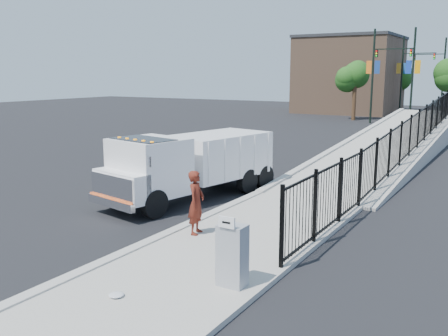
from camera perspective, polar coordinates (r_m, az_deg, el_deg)
The scene contains 17 objects.
ground at distance 14.48m, azimuth -3.14°, elevation -6.44°, with size 120.00×120.00×0.00m, color black.
sidewalk at distance 11.88m, azimuth -0.76°, elevation -10.03°, with size 3.55×12.00×0.12m, color #9E998E.
curb at distance 12.92m, azimuth -8.14°, elevation -8.30°, with size 0.30×12.00×0.16m, color #ADAAA3.
ramp at distance 28.36m, azimuth 18.95°, elevation 1.50°, with size 3.95×24.00×1.70m, color #9E998E.
iron_fence at distance 24.08m, azimuth 20.41°, elevation 2.02°, with size 0.10×28.00×1.80m, color black.
truck at distance 17.07m, azimuth -4.08°, elevation 0.69°, with size 3.44×7.03×2.31m.
worker at distance 13.06m, azimuth -3.20°, elevation -3.95°, with size 0.61×0.40×1.68m, color #5C1D12.
utility_cabinet at distance 9.99m, azimuth 0.96°, elevation -9.95°, with size 0.55×0.40×1.25m, color gray.
arrow_sign at distance 9.57m, azimuth 0.31°, elevation -6.23°, with size 0.35×0.04×0.22m, color white.
debris at distance 9.94m, azimuth -12.20°, elevation -13.97°, with size 0.29×0.29×0.07m, color silver.
light_pole_0 at distance 45.43m, azimuth 17.01°, elevation 10.41°, with size 3.78×0.22×8.00m.
light_pole_1 at distance 45.05m, azimuth 20.38°, elevation 10.21°, with size 3.77×0.22×8.00m.
light_pole_2 at distance 55.88m, azimuth 19.98°, elevation 10.22°, with size 3.78×0.22×8.00m.
light_pole_3 at distance 58.96m, azimuth 23.50°, elevation 9.97°, with size 3.77×0.22×8.00m.
tree_0 at distance 47.80m, azimuth 14.77°, elevation 10.01°, with size 2.50×2.50×5.25m.
tree_2 at distance 61.80m, azimuth 19.23°, elevation 9.89°, with size 3.15×3.15×5.58m.
building at distance 57.94m, azimuth 14.15°, elevation 10.17°, with size 10.00×10.00×8.00m, color #8C664C.
Camera 1 is at (7.73, -11.47, 4.28)m, focal length 40.00 mm.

